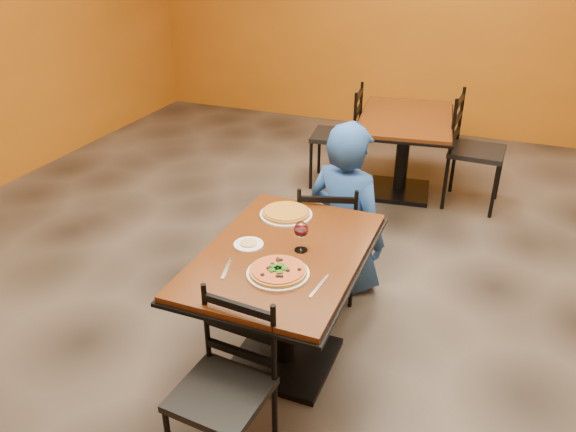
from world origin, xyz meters
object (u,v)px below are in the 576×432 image
at_px(chair_second_right, 477,152).
at_px(table_main, 284,282).
at_px(side_plate, 249,245).
at_px(plate_main, 278,273).
at_px(wine_glass, 301,235).
at_px(chair_main_near, 221,395).
at_px(pizza_far, 286,212).
at_px(plate_far, 286,214).
at_px(table_second, 404,137).
at_px(chair_main_far, 326,237).
at_px(pizza_main, 278,271).
at_px(chair_second_left, 336,136).
at_px(diner, 347,206).

bearing_deg(chair_second_right, table_main, 165.43).
bearing_deg(side_plate, plate_main, -38.39).
distance_m(side_plate, wine_glass, 0.30).
bearing_deg(chair_main_near, pizza_far, 101.83).
xyz_separation_m(plate_far, pizza_far, (-0.00, -0.00, 0.02)).
height_order(table_second, plate_far, plate_far).
relative_size(chair_second_right, side_plate, 6.28).
bearing_deg(table_main, table_second, 86.88).
bearing_deg(table_second, pizza_far, -97.36).
distance_m(chair_main_far, plate_main, 1.04).
distance_m(chair_main_near, plate_far, 1.19).
relative_size(table_main, chair_main_far, 1.45).
xyz_separation_m(table_main, side_plate, (-0.20, -0.01, 0.20)).
bearing_deg(plate_main, pizza_main, 0.00).
height_order(pizza_far, wine_glass, wine_glass).
bearing_deg(chair_main_near, plate_main, 88.74).
xyz_separation_m(chair_main_near, plate_far, (-0.14, 1.13, 0.33)).
bearing_deg(chair_second_left, side_plate, -0.54).
height_order(chair_second_left, plate_main, chair_second_left).
height_order(table_second, diner, diner).
xyz_separation_m(plate_main, plate_far, (-0.20, 0.60, 0.00)).
height_order(table_main, chair_second_right, chair_second_right).
xyz_separation_m(diner, wine_glass, (0.01, -0.90, 0.25)).
bearing_deg(table_second, plate_main, -91.73).
xyz_separation_m(table_main, diner, (0.07, 0.94, 0.04)).
distance_m(chair_main_far, plate_far, 0.53).
relative_size(diner, pizza_far, 4.23).
height_order(chair_main_far, side_plate, chair_main_far).
bearing_deg(table_second, wine_glass, -91.36).
height_order(pizza_main, wine_glass, wine_glass).
height_order(chair_main_far, chair_second_left, chair_second_left).
relative_size(chair_main_near, side_plate, 5.34).
relative_size(diner, plate_main, 3.82).
relative_size(plate_far, pizza_far, 1.11).
bearing_deg(diner, pizza_main, 106.80).
height_order(plate_far, wine_glass, wine_glass).
relative_size(chair_second_left, pizza_main, 3.39).
relative_size(table_main, chair_main_near, 1.44).
bearing_deg(chair_main_near, wine_glass, 88.91).
height_order(table_main, chair_main_far, chair_main_far).
xyz_separation_m(table_second, side_plate, (-0.34, -2.58, 0.20)).
height_order(chair_main_far, wine_glass, wine_glass).
bearing_deg(diner, chair_second_left, -52.71).
height_order(table_second, chair_second_right, chair_second_right).
height_order(plate_main, wine_glass, wine_glass).
relative_size(diner, pizza_main, 4.17).
distance_m(table_second, chair_main_near, 3.32).
distance_m(diner, side_plate, 1.01).
relative_size(chair_main_far, pizza_far, 3.03).
distance_m(table_main, wine_glass, 0.30).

